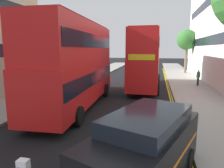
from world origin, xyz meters
The scene contains 9 objects.
sidewalk_right centered at (6.50, 16.00, 0.07)m, with size 4.00×80.00×0.14m, color #9E9991.
sidewalk_left centered at (-6.50, 16.00, 0.07)m, with size 4.00×80.00×0.14m, color #9E9991.
kerb_line_outer centered at (4.40, 14.00, 0.00)m, with size 0.10×56.00×0.01m, color yellow.
kerb_line_inner centered at (4.24, 14.00, 0.00)m, with size 0.10×56.00×0.01m, color yellow.
double_decker_bus_away centered at (-2.07, 11.76, 3.03)m, with size 3.13×10.90×5.64m.
double_decker_bus_oncoming centered at (2.03, 19.87, 3.03)m, with size 2.89×10.83×5.64m.
taxi_minivan centered at (2.85, 4.53, 1.07)m, with size 3.45×5.16×2.12m.
pedestrian_far centered at (7.34, 21.56, 0.99)m, with size 0.34×0.22×1.62m.
street_tree_mid centered at (7.51, 33.33, 5.26)m, with size 3.10×3.10×6.74m.
Camera 1 is at (3.13, -0.93, 3.89)m, focal length 32.84 mm.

